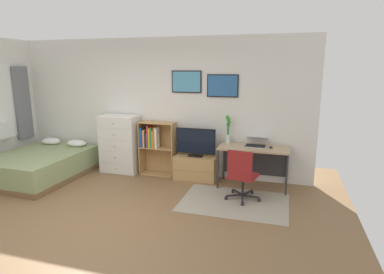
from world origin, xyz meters
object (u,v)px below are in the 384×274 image
(tv_stand, at_px, (196,167))
(desk, at_px, (254,153))
(bookshelf, at_px, (155,144))
(office_chair, at_px, (242,174))
(television, at_px, (195,143))
(computer_mouse, at_px, (271,147))
(bed, at_px, (41,165))
(bamboo_vase, at_px, (228,130))
(dresser, at_px, (120,144))
(laptop, at_px, (256,142))

(tv_stand, relative_size, desk, 0.65)
(bookshelf, height_order, office_chair, bookshelf)
(television, height_order, computer_mouse, television)
(bed, height_order, tv_stand, bed)
(desk, relative_size, bamboo_vase, 2.37)
(computer_mouse, bearing_deg, dresser, 178.71)
(dresser, xyz_separation_m, television, (1.62, -0.01, 0.14))
(television, height_order, desk, television)
(tv_stand, xyz_separation_m, office_chair, (0.99, -0.80, 0.23))
(tv_stand, bearing_deg, computer_mouse, -3.40)
(dresser, bearing_deg, office_chair, -16.65)
(television, bearing_deg, office_chair, -37.88)
(dresser, relative_size, television, 1.53)
(office_chair, bearing_deg, tv_stand, 151.73)
(dresser, relative_size, office_chair, 1.37)
(tv_stand, bearing_deg, television, -90.00)
(television, distance_m, laptop, 1.13)
(office_chair, height_order, computer_mouse, office_chair)
(computer_mouse, height_order, bamboo_vase, bamboo_vase)
(bookshelf, xyz_separation_m, tv_stand, (0.87, -0.05, -0.40))
(bed, bearing_deg, bamboo_vase, 14.33)
(dresser, distance_m, bookshelf, 0.75)
(tv_stand, distance_m, desk, 1.17)
(desk, distance_m, laptop, 0.21)
(dresser, bearing_deg, tv_stand, 0.53)
(bookshelf, xyz_separation_m, desk, (1.98, -0.07, -0.03))
(television, xyz_separation_m, computer_mouse, (1.40, -0.06, 0.02))
(bed, xyz_separation_m, bookshelf, (2.08, 0.82, 0.38))
(television, distance_m, bamboo_vase, 0.66)
(office_chair, bearing_deg, desk, 92.36)
(dresser, bearing_deg, desk, -0.05)
(bookshelf, bearing_deg, bed, -158.41)
(office_chair, distance_m, bamboo_vase, 1.11)
(dresser, bearing_deg, laptop, 1.07)
(television, height_order, bamboo_vase, bamboo_vase)
(dresser, height_order, bamboo_vase, bamboo_vase)
(desk, xyz_separation_m, bamboo_vase, (-0.50, 0.11, 0.39))
(laptop, bearing_deg, dresser, -176.47)
(television, relative_size, laptop, 1.83)
(tv_stand, height_order, bamboo_vase, bamboo_vase)
(bookshelf, xyz_separation_m, office_chair, (1.87, -0.84, -0.18))
(laptop, bearing_deg, desk, -111.88)
(tv_stand, xyz_separation_m, computer_mouse, (1.40, -0.08, 0.53))
(desk, bearing_deg, office_chair, -98.05)
(bed, height_order, dresser, dresser)
(laptop, bearing_deg, tv_stand, -175.70)
(laptop, bearing_deg, bed, -166.33)
(bed, height_order, laptop, laptop)
(bed, height_order, bookshelf, bookshelf)
(dresser, relative_size, bamboo_vase, 2.26)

